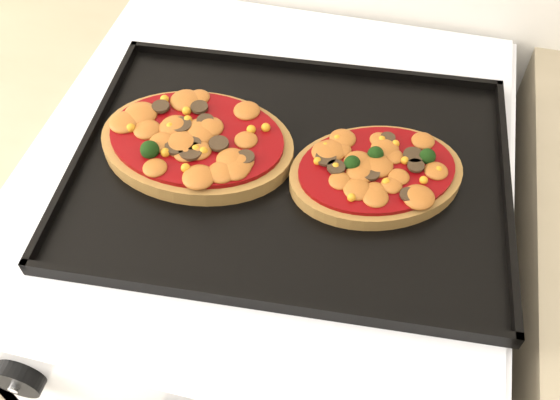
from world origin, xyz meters
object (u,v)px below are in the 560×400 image
(baking_tray, at_px, (290,167))
(pizza_left, at_px, (197,141))
(pizza_right, at_px, (376,172))
(stove, at_px, (273,320))

(baking_tray, xyz_separation_m, pizza_left, (-0.12, 0.00, 0.02))
(pizza_right, bearing_deg, baking_tray, -177.10)
(baking_tray, height_order, pizza_left, pizza_left)
(pizza_left, bearing_deg, pizza_right, 1.16)
(stove, distance_m, pizza_right, 0.50)
(stove, relative_size, baking_tray, 1.78)
(baking_tray, distance_m, pizza_right, 0.10)
(pizza_left, bearing_deg, stove, 23.60)
(pizza_left, height_order, pizza_right, pizza_left)
(stove, height_order, pizza_right, pizza_right)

